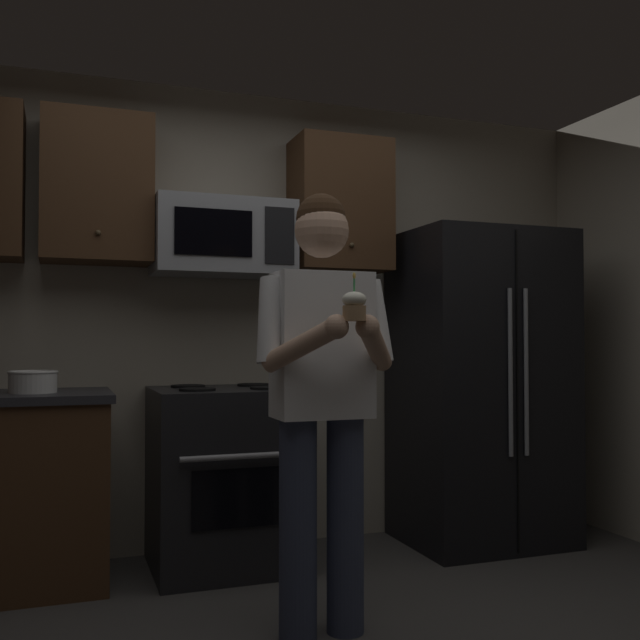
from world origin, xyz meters
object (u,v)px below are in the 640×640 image
(oven_range, at_px, (227,477))
(person, at_px, (323,384))
(microwave, at_px, (223,238))
(bowl_large_white, at_px, (33,381))
(cupcake, at_px, (354,306))
(refrigerator, at_px, (480,386))

(oven_range, bearing_deg, person, -80.64)
(microwave, height_order, person, microwave)
(bowl_large_white, distance_m, cupcake, 1.75)
(refrigerator, xyz_separation_m, bowl_large_white, (-2.44, 0.02, 0.08))
(microwave, bearing_deg, person, -81.62)
(microwave, xyz_separation_m, refrigerator, (1.50, -0.16, -0.82))
(refrigerator, bearing_deg, microwave, 173.97)
(oven_range, bearing_deg, refrigerator, -1.50)
(oven_range, relative_size, bowl_large_white, 4.10)
(person, height_order, cupcake, person)
(bowl_large_white, bearing_deg, cupcake, -49.83)
(refrigerator, relative_size, person, 1.02)
(microwave, bearing_deg, bowl_large_white, -171.52)
(microwave, relative_size, refrigerator, 0.41)
(refrigerator, height_order, bowl_large_white, refrigerator)
(oven_range, xyz_separation_m, bowl_large_white, (-0.94, -0.02, 0.51))
(microwave, distance_m, person, 1.35)
(refrigerator, distance_m, person, 1.65)
(refrigerator, bearing_deg, person, -144.14)
(refrigerator, xyz_separation_m, cupcake, (-1.33, -1.29, 0.39))
(oven_range, distance_m, refrigerator, 1.56)
(oven_range, relative_size, cupcake, 5.36)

